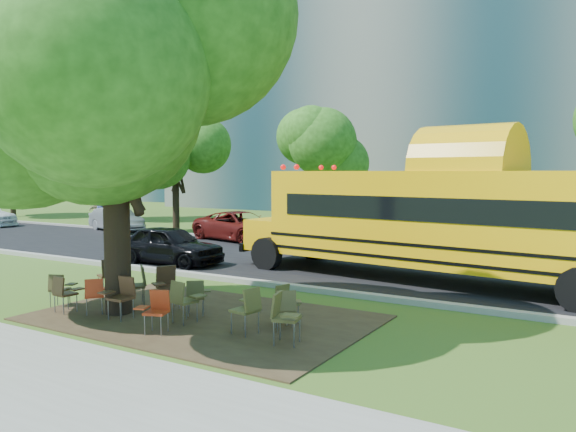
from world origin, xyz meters
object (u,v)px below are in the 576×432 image
Objects in this scene: chair_1 at (64,291)px; chair_13 at (287,306)px; chair_2 at (95,292)px; chair_5 at (156,307)px; chair_7 at (283,313)px; black_car at (169,245)px; school_bus at (463,220)px; chair_4 at (183,298)px; chair_12 at (285,300)px; main_tree at (113,67)px; chair_3 at (122,293)px; chair_6 at (248,306)px; chair_9 at (137,282)px; bg_car_silver at (116,220)px; pedestrian_a at (101,214)px; chair_11 at (197,294)px; chair_10 at (167,283)px; pedestrian_b at (94,209)px; chair_8 at (110,272)px; bg_car_red at (241,226)px; chair_0 at (60,287)px.

chair_13 is (4.88, 1.30, 0.01)m from chair_1.
chair_5 is at bearing -61.09° from chair_2.
black_car is at bearing -139.49° from chair_7.
black_car is at bearing -165.09° from school_bus.
chair_2 is 2.19m from chair_4.
chair_12 is (4.54, 1.80, -0.02)m from chair_1.
main_tree is 4.78m from chair_3.
chair_9 is at bearing 88.68° from chair_6.
chair_5 is 0.22× the size of bg_car_silver.
chair_4 is at bearing 99.96° from chair_6.
chair_9 is (0.19, 1.04, 0.08)m from chair_2.
black_car reaches higher than chair_1.
chair_7 is (4.25, -0.06, -4.72)m from main_tree.
school_bus is 8.61m from chair_5.
chair_11 is at bearing -110.41° from pedestrian_a.
main_tree is 2.36× the size of bg_car_silver.
chair_5 is 21.72m from pedestrian_a.
school_bus is at bearing -90.33° from bg_car_silver.
chair_4 is at bearing -165.54° from chair_3.
bg_car_silver is at bearing -97.76° from chair_10.
chair_8 is at bearing 23.87° from pedestrian_b.
chair_1 is (-1.02, -0.61, -4.80)m from main_tree.
main_tree is 5.61× the size of pedestrian_a.
chair_13 is 22.62m from pedestrian_a.
bg_car_red reaches higher than bg_car_silver.
chair_7 is at bearing -0.77° from main_tree.
chair_9 is 1.17× the size of chair_11.
chair_4 is 1.12× the size of chair_11.
chair_3 is 1.00× the size of chair_8.
black_car is (-5.44, 5.45, 0.10)m from chair_4.
pedestrian_a is (-16.92, 11.95, 0.30)m from chair_11.
chair_12 reaches higher than chair_0.
chair_4 is (1.36, 0.38, -0.00)m from chair_3.
chair_4 reaches higher than chair_5.
chair_5 is 1.43m from chair_11.
chair_12 is 0.41× the size of pedestrian_b.
chair_12 is at bearing -122.91° from black_car.
school_bus is 14.32× the size of chair_3.
chair_7 is at bearing -108.21° from pedestrian_a.
school_bus is 15.60× the size of chair_1.
bg_car_silver is 8.02m from bg_car_red.
chair_2 is 1.06m from chair_9.
chair_3 reaches higher than chair_5.
chair_9 reaches higher than chair_12.
chair_2 is 2.20m from chair_5.
chair_4 reaches higher than chair_13.
chair_3 is at bearing 159.40° from chair_9.
chair_0 is 1.59m from chair_8.
chair_3 is at bearing 157.26° from chair_13.
chair_11 is at bearing -120.57° from chair_7.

